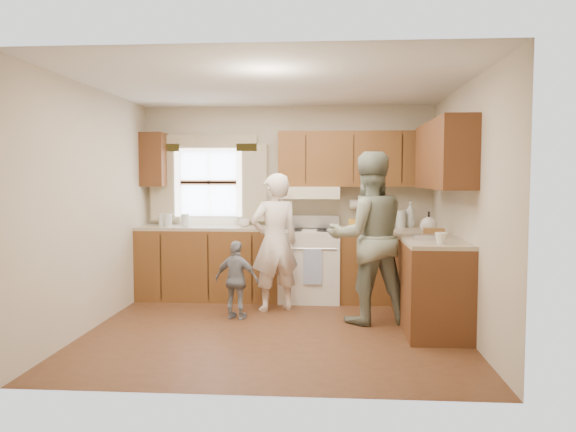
# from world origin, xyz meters

# --- Properties ---
(room) EXTENTS (3.80, 3.80, 3.80)m
(room) POSITION_xyz_m (0.00, 0.00, 1.25)
(room) COLOR #4A2D17
(room) RESTS_ON ground
(kitchen_fixtures) EXTENTS (3.80, 2.25, 2.15)m
(kitchen_fixtures) POSITION_xyz_m (0.61, 1.08, 0.84)
(kitchen_fixtures) COLOR #472A0F
(kitchen_fixtures) RESTS_ON ground
(stove) EXTENTS (0.76, 0.67, 1.07)m
(stove) POSITION_xyz_m (0.30, 1.44, 0.47)
(stove) COLOR silver
(stove) RESTS_ON ground
(woman_left) EXTENTS (0.70, 0.61, 1.62)m
(woman_left) POSITION_xyz_m (-0.09, 0.85, 0.81)
(woman_left) COLOR white
(woman_left) RESTS_ON ground
(woman_right) EXTENTS (1.03, 0.89, 1.84)m
(woman_right) POSITION_xyz_m (0.97, 0.40, 0.92)
(woman_right) COLOR #23362C
(woman_right) RESTS_ON ground
(child) EXTENTS (0.55, 0.33, 0.87)m
(child) POSITION_xyz_m (-0.47, 0.43, 0.44)
(child) COLOR gray
(child) RESTS_ON ground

